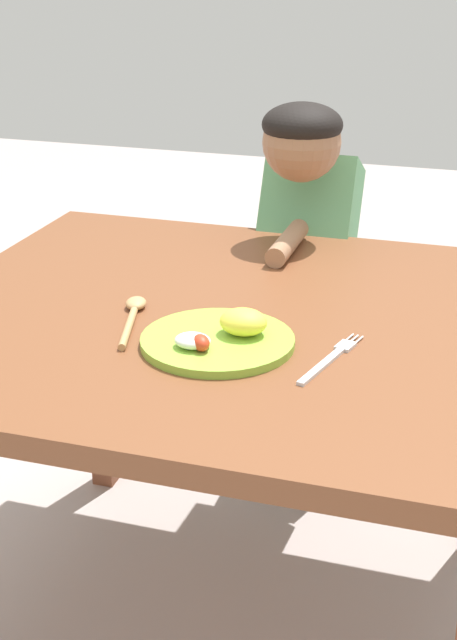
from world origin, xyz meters
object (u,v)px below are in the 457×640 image
object	(u,v)px
fork	(331,358)
spoon	(133,314)
plate	(221,338)
person	(306,288)

from	to	relation	value
fork	spoon	bearing A→B (deg)	94.22
plate	spoon	distance (m)	0.19
spoon	person	xyz separation A→B (m)	(0.17, 0.62, -0.16)
plate	fork	xyz separation A→B (m)	(0.18, -0.00, -0.01)
spoon	person	world-z (taller)	person
spoon	plate	bearing A→B (deg)	-124.82
plate	fork	distance (m)	0.18
spoon	person	bearing A→B (deg)	-30.87
plate	person	size ratio (longest dim) A/B	0.26
plate	spoon	bearing A→B (deg)	160.58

